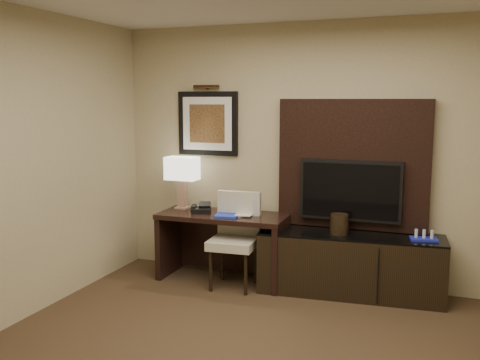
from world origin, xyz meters
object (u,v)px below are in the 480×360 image
at_px(desk_chair, 233,242).
at_px(table_lamp, 182,182).
at_px(credenza, 350,264).
at_px(ice_bucket, 339,224).
at_px(water_bottle, 256,208).
at_px(desk, 223,247).
at_px(minibar_tray, 424,235).
at_px(tv, 350,190).
at_px(desk_phone, 201,208).

distance_m(desk_chair, table_lamp, 0.93).
bearing_deg(credenza, ice_bucket, -165.91).
bearing_deg(water_bottle, desk, -175.06).
relative_size(credenza, desk_chair, 1.86).
relative_size(ice_bucket, minibar_tray, 0.80).
relative_size(tv, desk_phone, 4.95).
bearing_deg(ice_bucket, desk, -179.44).
distance_m(tv, table_lamp, 1.82).
distance_m(desk, ice_bucket, 1.27).
height_order(tv, minibar_tray, tv).
xyz_separation_m(table_lamp, desk_phone, (0.28, -0.13, -0.24)).
bearing_deg(desk, credenza, 0.82).
bearing_deg(credenza, desk_phone, 177.65).
bearing_deg(minibar_tray, desk, -178.34).
distance_m(desk_phone, ice_bucket, 1.47).
distance_m(table_lamp, desk_phone, 0.39).
bearing_deg(desk, desk_chair, -44.22).
height_order(water_bottle, ice_bucket, water_bottle).
distance_m(desk, tv, 1.46).
relative_size(credenza, minibar_tray, 7.27).
xyz_separation_m(credenza, water_bottle, (-0.98, -0.02, 0.50)).
height_order(desk, table_lamp, table_lamp).
relative_size(credenza, ice_bucket, 9.03).
bearing_deg(desk, tv, 7.04).
xyz_separation_m(credenza, desk_phone, (-1.58, -0.07, 0.47)).
relative_size(desk, minibar_tray, 5.51).
height_order(credenza, water_bottle, water_bottle).
bearing_deg(minibar_tray, desk_chair, -172.91).
relative_size(tv, minibar_tray, 4.08).
bearing_deg(water_bottle, minibar_tray, 0.96).
xyz_separation_m(desk, desk_phone, (-0.25, -0.02, 0.41)).
bearing_deg(ice_bucket, table_lamp, 176.79).
relative_size(tv, table_lamp, 1.70).
bearing_deg(minibar_tray, ice_bucket, -176.63).
bearing_deg(table_lamp, credenza, -1.85).
height_order(table_lamp, water_bottle, table_lamp).
relative_size(credenza, tv, 1.78).
relative_size(credenza, table_lamp, 3.03).
relative_size(desk_chair, water_bottle, 5.52).
distance_m(desk_chair, minibar_tray, 1.85).
bearing_deg(desk_phone, minibar_tray, -16.95).
bearing_deg(desk_chair, tv, 14.25).
relative_size(table_lamp, ice_bucket, 2.98).
xyz_separation_m(desk_phone, minibar_tray, (2.25, 0.08, -0.12)).
bearing_deg(ice_bucket, minibar_tray, 3.37).
relative_size(water_bottle, minibar_tray, 0.71).
bearing_deg(credenza, water_bottle, 176.28).
relative_size(credenza, water_bottle, 10.28).
distance_m(desk_phone, minibar_tray, 2.25).
relative_size(tv, desk_chair, 1.05).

